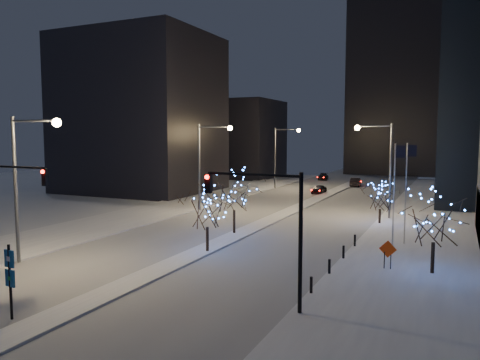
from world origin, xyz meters
The scene contains 25 objects.
ground centered at (0.00, 0.00, 0.00)m, with size 160.00×160.00×0.00m, color silver.
road centered at (0.00, 35.00, 0.01)m, with size 20.00×130.00×0.02m, color #A4A8B2.
median centered at (0.00, 30.00, 0.07)m, with size 2.00×80.00×0.15m, color white.
east_sidewalk centered at (15.00, 20.00, 0.07)m, with size 10.00×90.00×0.15m, color white.
west_sidewalk centered at (-14.00, 20.00, 0.07)m, with size 8.00×90.00×0.15m, color white.
filler_west_near centered at (-28.00, 40.00, 12.00)m, with size 22.00×18.00×24.00m, color black.
filler_west_far centered at (-26.00, 70.00, 8.00)m, with size 18.00×16.00×16.00m, color black.
horizon_block centered at (6.00, 92.00, 21.00)m, with size 24.00×14.00×42.00m, color black.
street_lamp_w_near centered at (-8.94, 2.00, 6.50)m, with size 4.40×0.56×10.00m.
street_lamp_w_mid centered at (-8.94, 27.00, 6.50)m, with size 4.40×0.56×10.00m.
street_lamp_w_far centered at (-8.94, 52.00, 6.50)m, with size 4.40×0.56×10.00m.
street_lamp_east centered at (10.08, 30.00, 6.45)m, with size 3.90×0.56×10.00m.
traffic_signal_west centered at (-8.44, 0.00, 4.76)m, with size 5.26×0.43×7.00m.
traffic_signal_east centered at (8.94, 1.00, 4.76)m, with size 5.26×0.43×7.00m.
flagpoles centered at (13.37, 17.25, 4.80)m, with size 1.35×2.60×8.00m.
bollards centered at (10.20, 10.00, 0.60)m, with size 0.16×12.16×0.90m.
car_near centered at (-1.50, 48.28, 0.64)m, with size 1.52×3.77×1.28m, color black.
car_mid centered at (1.50, 60.80, 0.73)m, with size 1.55×4.45×1.47m, color black.
car_far centered at (-6.57, 69.78, 0.63)m, with size 1.77×4.36×1.27m, color black.
holiday_tree_median_near centered at (0.50, 9.86, 3.38)m, with size 4.91×4.91×4.97m.
holiday_tree_median_far centered at (-0.50, 16.59, 3.85)m, with size 5.84×5.84×5.72m.
holiday_tree_plaza_near centered at (16.02, 10.83, 3.64)m, with size 4.82×4.82×5.36m.
holiday_tree_plaza_far centered at (10.50, 26.76, 2.73)m, with size 3.68×3.68×4.02m.
wayfinding_sign centered at (-1.77, -5.25, 2.23)m, with size 0.65×0.15×3.64m.
construction_sign centered at (13.35, 10.61, 1.27)m, with size 1.13×0.13×1.86m.
Camera 1 is at (17.13, -20.19, 8.74)m, focal length 35.00 mm.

